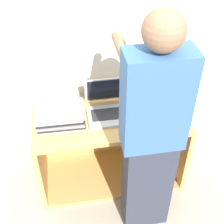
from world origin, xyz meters
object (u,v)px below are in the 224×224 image
laptop_stack_left (60,116)px  person (151,138)px  laptop_open (109,107)px  laptop_stack_right (158,107)px

laptop_stack_left → person: bearing=-38.4°
laptop_open → laptop_stack_left: size_ratio=0.94×
laptop_open → person: person is taller
laptop_open → laptop_stack_right: (0.39, -0.06, -0.01)m
laptop_open → laptop_stack_left: 0.39m
laptop_open → laptop_stack_left: bearing=-171.7°
laptop_stack_right → person: bearing=-112.4°
laptop_stack_left → laptop_stack_right: (0.77, -0.00, -0.02)m
laptop_open → person: bearing=-69.2°
person → laptop_stack_right: bearing=67.6°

